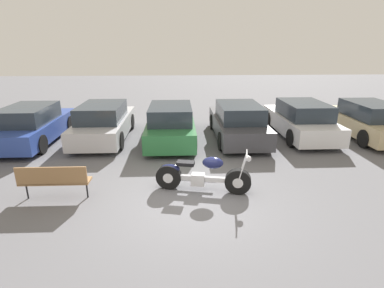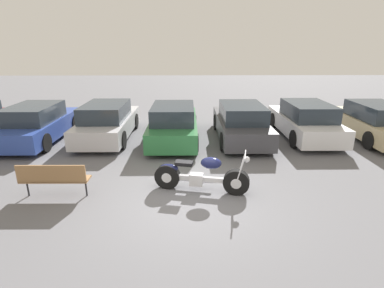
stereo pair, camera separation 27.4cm
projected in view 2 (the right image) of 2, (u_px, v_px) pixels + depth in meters
The scene contains 9 objects.
ground_plane at pixel (189, 201), 7.16m from camera, with size 60.00×60.00×0.00m, color slate.
motorcycle at pixel (200, 175), 7.54m from camera, with size 2.40×0.92×1.08m.
parked_car_blue at pixel (38, 124), 11.44m from camera, with size 1.82×4.44×1.42m.
parked_car_silver at pixel (108, 122), 11.74m from camera, with size 1.82×4.44×1.42m.
parked_car_green at pixel (174, 124), 11.44m from camera, with size 1.82×4.44×1.42m.
parked_car_dark_grey at pixel (241, 123), 11.59m from camera, with size 1.82×4.44×1.42m.
parked_car_white at pixel (305, 121), 11.87m from camera, with size 1.82×4.44×1.42m.
parked_car_champagne at pixel (373, 122), 11.70m from camera, with size 1.82×4.44×1.42m.
park_bench at pixel (54, 177), 7.17m from camera, with size 1.63×0.41×0.89m.
Camera 2 is at (-0.02, -6.35, 3.58)m, focal length 28.00 mm.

